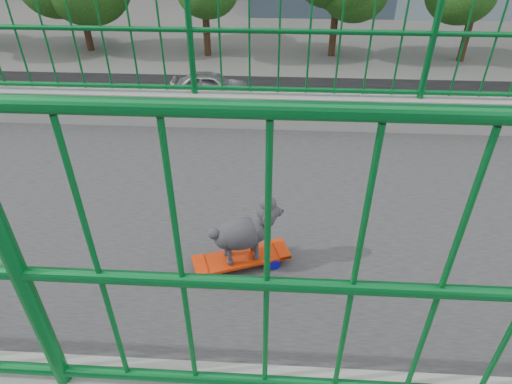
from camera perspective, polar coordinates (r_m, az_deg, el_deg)
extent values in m
cube|color=black|center=(17.66, 0.40, 4.92)|extent=(18.00, 90.00, 0.02)
cube|color=#2D2D2F|center=(3.17, -11.64, -6.36)|extent=(3.00, 24.00, 0.50)
cube|color=gray|center=(4.12, -7.87, 10.84)|extent=(0.20, 24.00, 0.30)
cylinder|color=#0B6328|center=(3.89, -8.73, 20.29)|extent=(0.04, 24.00, 0.04)
cylinder|color=#0B6328|center=(3.89, -8.73, 20.29)|extent=(0.06, 0.06, 1.10)
cylinder|color=#0B6328|center=(1.52, -28.68, -9.30)|extent=(0.04, 24.00, 0.04)
cylinder|color=#0B6328|center=(1.52, -28.68, -9.30)|extent=(0.06, 0.06, 1.10)
cylinder|color=black|center=(32.25, -21.36, 19.49)|extent=(0.44, 0.44, 2.97)
cylinder|color=black|center=(29.45, -6.48, 19.95)|extent=(0.44, 0.44, 2.73)
cylinder|color=black|center=(29.61, 10.11, 19.88)|extent=(0.44, 0.44, 2.87)
cylinder|color=black|center=(30.98, 25.77, 17.61)|extent=(0.44, 0.44, 2.66)
cube|color=red|center=(2.53, -1.92, -8.61)|extent=(0.34, 0.57, 0.02)
cube|color=#99999E|center=(2.52, -5.85, -9.71)|extent=(0.10, 0.07, 0.02)
cylinder|color=#0B08B8|center=(2.57, -6.17, -8.83)|extent=(0.05, 0.07, 0.06)
sphere|color=yellow|center=(2.57, -6.17, -8.83)|extent=(0.03, 0.03, 0.03)
cylinder|color=#0B08B8|center=(2.47, -5.49, -11.01)|extent=(0.05, 0.07, 0.06)
sphere|color=yellow|center=(2.47, -5.49, -11.01)|extent=(0.03, 0.03, 0.03)
cube|color=#99999E|center=(2.58, 1.91, -8.17)|extent=(0.10, 0.07, 0.02)
cylinder|color=#0B08B8|center=(2.64, 1.42, -7.35)|extent=(0.05, 0.07, 0.06)
sphere|color=yellow|center=(2.64, 1.42, -7.35)|extent=(0.03, 0.03, 0.03)
cylinder|color=#0B08B8|center=(2.54, 2.42, -9.40)|extent=(0.05, 0.07, 0.06)
sphere|color=yellow|center=(2.54, 2.42, -9.40)|extent=(0.03, 0.03, 0.03)
ellipsoid|color=#2F2D32|center=(2.41, -2.01, -5.47)|extent=(0.26, 0.32, 0.19)
sphere|color=#2F2D32|center=(2.37, 1.56, -2.56)|extent=(0.12, 0.12, 0.12)
sphere|color=black|center=(2.40, 3.41, -2.52)|extent=(0.02, 0.02, 0.02)
sphere|color=#2F2D32|center=(2.36, -5.57, -5.47)|extent=(0.06, 0.06, 0.06)
cylinder|color=#2F2D32|center=(2.53, -0.47, -6.57)|extent=(0.03, 0.03, 0.12)
cylinder|color=#2F2D32|center=(2.47, 0.05, -7.74)|extent=(0.03, 0.03, 0.12)
cylinder|color=#2F2D32|center=(2.50, -3.93, -7.24)|extent=(0.03, 0.03, 0.12)
cylinder|color=#2F2D32|center=(2.44, -3.49, -8.44)|extent=(0.03, 0.03, 0.12)
imported|color=silver|center=(18.47, -22.15, 6.31)|extent=(2.55, 5.53, 1.54)
imported|color=silver|center=(23.01, -28.88, 9.94)|extent=(2.08, 5.13, 1.49)
imported|color=#A4A4AA|center=(22.88, -5.98, 13.79)|extent=(1.59, 3.94, 1.34)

